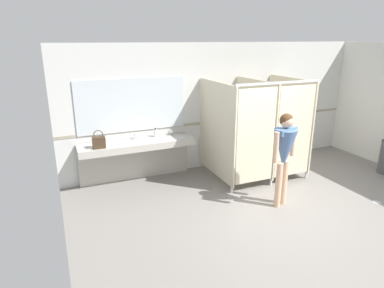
{
  "coord_description": "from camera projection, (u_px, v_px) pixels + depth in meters",
  "views": [
    {
      "loc": [
        -3.67,
        -3.96,
        2.87
      ],
      "look_at": [
        -1.6,
        0.88,
        1.2
      ],
      "focal_mm": 31.28,
      "sensor_mm": 36.0,
      "label": 1
    }
  ],
  "objects": [
    {
      "name": "wall_back",
      "position": [
        224.0,
        105.0,
        7.69
      ],
      "size": [
        7.42,
        0.12,
        2.79
      ],
      "primitive_type": "cube",
      "color": "silver",
      "rests_on": "ground_plane"
    },
    {
      "name": "floor_drain_cover",
      "position": [
        377.0,
        202.0,
        6.12
      ],
      "size": [
        0.14,
        0.14,
        0.01
      ],
      "primitive_type": "cylinder",
      "color": "#B7BABF",
      "rests_on": "ground_plane"
    },
    {
      "name": "soap_dispenser",
      "position": [
        155.0,
        133.0,
        7.01
      ],
      "size": [
        0.07,
        0.07,
        0.19
      ],
      "color": "white",
      "rests_on": "vanity_counter"
    },
    {
      "name": "vanity_counter",
      "position": [
        137.0,
        151.0,
        6.87
      ],
      "size": [
        2.33,
        0.56,
        1.0
      ],
      "color": "#B2ADA3",
      "rests_on": "ground_plane"
    },
    {
      "name": "ground_plane",
      "position": [
        298.0,
        217.0,
        5.73
      ],
      "size": [
        7.42,
        5.95,
        0.1
      ],
      "primitive_type": "cube",
      "color": "gray"
    },
    {
      "name": "wall_back_tile_band",
      "position": [
        225.0,
        121.0,
        7.74
      ],
      "size": [
        7.42,
        0.01,
        0.06
      ],
      "primitive_type": "cube",
      "color": "#9E937F",
      "rests_on": "wall_back"
    },
    {
      "name": "person_standing",
      "position": [
        284.0,
        149.0,
        5.72
      ],
      "size": [
        0.56,
        0.51,
        1.68
      ],
      "color": "#DBAD89",
      "rests_on": "ground_plane"
    },
    {
      "name": "mirror_panel",
      "position": [
        132.0,
        105.0,
        6.76
      ],
      "size": [
        2.23,
        0.02,
        1.08
      ],
      "primitive_type": "cube",
      "color": "silver",
      "rests_on": "wall_back"
    },
    {
      "name": "handbag",
      "position": [
        99.0,
        142.0,
        6.28
      ],
      "size": [
        0.23,
        0.13,
        0.35
      ],
      "color": "#3F2D1E",
      "rests_on": "vanity_counter"
    },
    {
      "name": "bathroom_stalls",
      "position": [
        260.0,
        127.0,
        6.97
      ],
      "size": [
        1.89,
        1.54,
        2.1
      ],
      "color": "beige",
      "rests_on": "ground_plane"
    }
  ]
}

